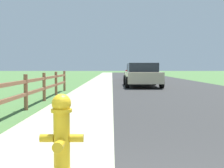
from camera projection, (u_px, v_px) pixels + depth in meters
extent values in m
plane|color=#48723A|center=(111.00, 80.00, 26.85)|extent=(120.00, 120.00, 0.00)
cube|color=#2E2E2E|center=(146.00, 79.00, 28.86)|extent=(7.00, 66.00, 0.01)
cube|color=#A9AA8C|center=(81.00, 79.00, 28.83)|extent=(6.00, 66.00, 0.01)
cube|color=#48723A|center=(66.00, 79.00, 28.83)|extent=(5.00, 66.00, 0.00)
cylinder|color=yellow|center=(61.00, 142.00, 3.16)|extent=(0.18, 0.18, 0.73)
cylinder|color=yellow|center=(60.00, 111.00, 3.14)|extent=(0.23, 0.23, 0.03)
sphere|color=yellow|center=(60.00, 103.00, 3.13)|extent=(0.21, 0.21, 0.21)
cube|color=gold|center=(60.00, 97.00, 3.13)|extent=(0.04, 0.04, 0.04)
cylinder|color=gold|center=(46.00, 138.00, 3.16)|extent=(0.15, 0.09, 0.09)
cylinder|color=gold|center=(76.00, 138.00, 3.16)|extent=(0.15, 0.09, 0.09)
cylinder|color=gold|center=(58.00, 146.00, 2.98)|extent=(0.11, 0.18, 0.11)
cylinder|color=brown|center=(25.00, 92.00, 7.83)|extent=(0.11, 0.11, 0.99)
cylinder|color=brown|center=(43.00, 87.00, 9.95)|extent=(0.11, 0.11, 0.99)
cylinder|color=brown|center=(55.00, 83.00, 12.07)|extent=(0.11, 0.11, 0.99)
cylinder|color=brown|center=(63.00, 81.00, 14.19)|extent=(0.11, 0.11, 0.99)
cube|color=brown|center=(25.00, 94.00, 7.83)|extent=(0.07, 12.73, 0.09)
cube|color=brown|center=(24.00, 82.00, 7.81)|extent=(0.07, 12.73, 0.09)
cube|color=#C6B793|center=(141.00, 77.00, 17.48)|extent=(1.95, 4.75, 0.62)
cube|color=#1E232B|center=(141.00, 67.00, 17.30)|extent=(1.70, 2.30, 0.52)
cylinder|color=black|center=(161.00, 82.00, 16.03)|extent=(0.22, 0.65, 0.65)
cylinder|color=black|center=(126.00, 82.00, 16.03)|extent=(0.22, 0.65, 0.65)
cylinder|color=black|center=(153.00, 80.00, 18.96)|extent=(0.22, 0.65, 0.65)
cylinder|color=black|center=(124.00, 80.00, 18.96)|extent=(0.22, 0.65, 0.65)
cube|color=maroon|center=(135.00, 73.00, 25.79)|extent=(2.15, 4.73, 0.62)
cube|color=#1E232B|center=(135.00, 67.00, 25.78)|extent=(1.81, 2.38, 0.51)
cylinder|color=black|center=(147.00, 77.00, 24.33)|extent=(0.25, 0.71, 0.71)
cylinder|color=black|center=(125.00, 77.00, 24.41)|extent=(0.25, 0.71, 0.71)
cylinder|color=black|center=(145.00, 76.00, 27.21)|extent=(0.25, 0.71, 0.71)
cylinder|color=black|center=(124.00, 76.00, 27.29)|extent=(0.25, 0.71, 0.71)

